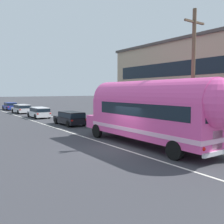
# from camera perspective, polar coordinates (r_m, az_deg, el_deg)

# --- Properties ---
(ground_plane) EXTENTS (300.00, 300.00, 0.00)m
(ground_plane) POSITION_cam_1_polar(r_m,az_deg,el_deg) (15.49, 1.69, -8.15)
(ground_plane) COLOR #38383D
(lane_markings) EXTENTS (3.86, 80.00, 0.01)m
(lane_markings) POSITION_cam_1_polar(r_m,az_deg,el_deg) (26.65, -10.61, -2.78)
(lane_markings) COLOR silver
(lane_markings) RESTS_ON ground
(roadside_building) EXTENTS (8.66, 18.50, 7.84)m
(roadside_building) POSITION_cam_1_polar(r_m,az_deg,el_deg) (24.70, 21.92, 5.50)
(roadside_building) COLOR tan
(roadside_building) RESTS_ON ground
(utility_pole) EXTENTS (1.80, 0.24, 8.50)m
(utility_pole) POSITION_cam_1_polar(r_m,az_deg,el_deg) (16.76, 17.81, 7.83)
(utility_pole) COLOR brown
(utility_pole) RESTS_ON ground
(painted_bus) EXTENTS (2.64, 11.99, 4.12)m
(painted_bus) POSITION_cam_1_polar(r_m,az_deg,el_deg) (15.63, 9.27, 0.45)
(painted_bus) COLOR #EA4C9E
(painted_bus) RESTS_ON ground
(car_lead) EXTENTS (1.92, 4.45, 1.37)m
(car_lead) POSITION_cam_1_polar(r_m,az_deg,el_deg) (26.01, -9.36, -1.21)
(car_lead) COLOR black
(car_lead) RESTS_ON ground
(car_second) EXTENTS (2.03, 4.64, 1.37)m
(car_second) POSITION_cam_1_polar(r_m,az_deg,el_deg) (33.94, -16.11, 0.07)
(car_second) COLOR white
(car_second) RESTS_ON ground
(car_third) EXTENTS (2.13, 4.48, 1.37)m
(car_third) POSITION_cam_1_polar(r_m,az_deg,el_deg) (41.74, -19.70, 0.82)
(car_third) COLOR silver
(car_third) RESTS_ON ground
(car_fourth) EXTENTS (2.06, 4.69, 1.37)m
(car_fourth) POSITION_cam_1_polar(r_m,az_deg,el_deg) (49.99, -21.95, 1.29)
(car_fourth) COLOR navy
(car_fourth) RESTS_ON ground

